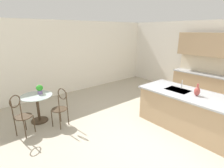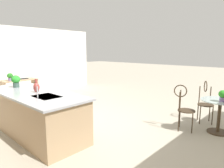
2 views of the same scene
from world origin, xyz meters
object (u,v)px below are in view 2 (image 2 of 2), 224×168
Objects in this scene: keyboard at (22,79)px; potted_plant_on_table at (223,95)px; chair_near_window at (205,100)px; vase_on_counter at (36,87)px; potted_plant_on_desk at (10,76)px; chair_by_island at (184,105)px; bistro_table at (219,113)px; potted_plant_counter_far at (16,80)px; writing_desk at (20,86)px.

potted_plant_on_table is (-6.36, -1.44, 0.13)m from keyboard.
potted_plant_on_table is at bearing -167.28° from keyboard.
chair_near_window is 3.62× the size of vase_on_counter.
potted_plant_on_desk is at bearing -11.71° from vase_on_counter.
chair_by_island is 3.62× the size of vase_on_counter.
chair_by_island is 3.26m from vase_on_counter.
potted_plant_on_table is at bearing 118.20° from bistro_table.
potted_plant_counter_far reaches higher than bistro_table.
potted_plant_counter_far reaches higher than potted_plant_on_desk.
bistro_table is 0.46m from potted_plant_on_table.
keyboard is 0.49m from potted_plant_on_desk.
chair_near_window is at bearing -160.53° from keyboard.
keyboard reaches higher than writing_desk.
writing_desk is 4.90× the size of potted_plant_on_table.
potted_plant_on_desk is at bearing 18.08° from bistro_table.
chair_by_island is at bearing -142.71° from potted_plant_counter_far.
bistro_table is 6.49m from writing_desk.
potted_plant_on_table is (-6.34, -1.54, 0.37)m from writing_desk.
vase_on_counter is (2.42, 3.19, 0.46)m from chair_near_window.
writing_desk is 0.27m from keyboard.
vase_on_counter is (2.94, 2.57, 0.15)m from potted_plant_on_table.
potted_plant_on_table is 0.85× the size of potted_plant_counter_far.
potted_plant_on_desk is 0.94× the size of vase_on_counter.
keyboard is (6.30, 1.56, 0.31)m from bistro_table.
writing_desk is 2.73× the size of keyboard.
bistro_table is 3.98m from vase_on_counter.
bistro_table is at bearing -136.93° from vase_on_counter.
writing_desk is 3.59m from vase_on_counter.
chair_near_window reaches higher than bistro_table.
potted_plant_counter_far is at bearing 44.44° from chair_near_window.
potted_plant_counter_far reaches higher than potted_plant_on_table.
potted_plant_counter_far and vase_on_counter have the same top height.
chair_by_island is 0.87× the size of writing_desk.
potted_plant_counter_far reaches higher than writing_desk.
chair_near_window is 4.03m from vase_on_counter.
bistro_table is 0.67× the size of writing_desk.
potted_plant_counter_far is 1.06× the size of potted_plant_on_desk.
chair_by_island is 2.37× the size of keyboard.
potted_plant_on_desk is 3.35m from vase_on_counter.
writing_desk is at bearing 13.62° from potted_plant_on_table.
bistro_table is at bearing -150.54° from chair_by_island.
writing_desk is 4.17× the size of potted_plant_counter_far.
chair_near_window is 2.37× the size of keyboard.
bistro_table is 1.82× the size of keyboard.
vase_on_counter is at bearing 163.15° from writing_desk.
potted_plant_counter_far is at bearing 154.72° from keyboard.
potted_plant_on_desk is at bearing 16.86° from potted_plant_on_table.
potted_plant_counter_far is at bearing 3.82° from vase_on_counter.
chair_by_island is at bearing 29.46° from bistro_table.
chair_near_window is 0.87m from potted_plant_on_table.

